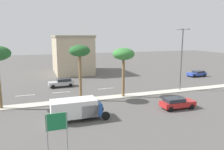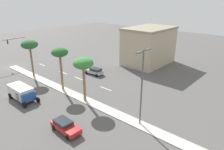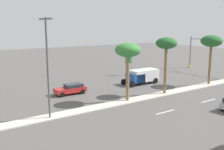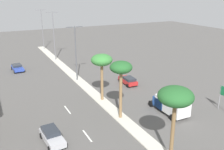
{
  "view_description": "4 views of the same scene",
  "coord_description": "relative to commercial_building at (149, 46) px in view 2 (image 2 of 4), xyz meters",
  "views": [
    {
      "loc": [
        28.87,
        14.51,
        8.98
      ],
      "look_at": [
        0.27,
        24.72,
        3.43
      ],
      "focal_mm": 34.7,
      "sensor_mm": 36.0,
      "label": 1
    },
    {
      "loc": [
        19.83,
        49.63,
        15.75
      ],
      "look_at": [
        -3.86,
        28.73,
        3.89
      ],
      "focal_mm": 33.28,
      "sensor_mm": 36.0,
      "label": 2
    },
    {
      "loc": [
        -24.89,
        46.32,
        9.38
      ],
      "look_at": [
        0.91,
        28.35,
        3.39
      ],
      "focal_mm": 42.51,
      "sensor_mm": 36.0,
      "label": 3
    },
    {
      "loc": [
        -14.45,
        -5.95,
        15.85
      ],
      "look_at": [
        3.26,
        29.22,
        2.8
      ],
      "focal_mm": 40.63,
      "sensor_mm": 36.0,
      "label": 4
    }
  ],
  "objects": [
    {
      "name": "sedan_red_mid",
      "position": [
        31.32,
        7.72,
        -3.77
      ],
      "size": [
        1.97,
        4.33,
        1.4
      ],
      "color": "red",
      "rests_on": "ground"
    },
    {
      "name": "palm_tree_mid",
      "position": [
        24.27,
        3.45,
        1.67
      ],
      "size": [
        3.15,
        3.15,
        7.12
      ],
      "color": "olive",
      "rests_on": "median_curb"
    },
    {
      "name": "sedan_silver_outboard",
      "position": [
        14.61,
        -4.36,
        -3.75
      ],
      "size": [
        2.12,
        4.41,
        1.45
      ],
      "color": "#B2B2B7",
      "rests_on": "ground"
    },
    {
      "name": "lane_stripe_center",
      "position": [
        18.52,
        -10.32,
        -4.52
      ],
      "size": [
        0.2,
        2.8,
        0.01
      ],
      "primitive_type": "cube",
      "color": "silver",
      "rests_on": "ground"
    },
    {
      "name": "commercial_building",
      "position": [
        0.0,
        0.0,
        0.0
      ],
      "size": [
        12.9,
        8.7,
        9.02
      ],
      "color": "tan",
      "rests_on": "ground"
    },
    {
      "name": "lane_stripe_right",
      "position": [
        18.52,
        2.65,
        -4.52
      ],
      "size": [
        0.2,
        2.8,
        0.01
      ],
      "primitive_type": "cube",
      "color": "silver",
      "rests_on": "ground"
    },
    {
      "name": "street_lamp_center",
      "position": [
        23.83,
        13.78,
        1.42
      ],
      "size": [
        2.9,
        0.24,
        9.95
      ],
      "color": "#515459",
      "rests_on": "median_curb"
    },
    {
      "name": "ground_plane",
      "position": [
        24.06,
        4.24,
        -4.52
      ],
      "size": [
        160.0,
        160.0,
        0.0
      ],
      "primitive_type": "plane",
      "color": "#565451"
    },
    {
      "name": "palm_tree_center",
      "position": [
        24.01,
        -2.85,
        2.16
      ],
      "size": [
        2.83,
        2.83,
        7.63
      ],
      "color": "olive",
      "rests_on": "median_curb"
    },
    {
      "name": "palm_tree_near",
      "position": [
        24.13,
        -12.87,
        2.22
      ],
      "size": [
        3.29,
        3.29,
        7.68
      ],
      "color": "brown",
      "rests_on": "median_curb"
    },
    {
      "name": "lane_stripe_inboard",
      "position": [
        18.52,
        -19.06,
        -4.52
      ],
      "size": [
        0.2,
        2.8,
        0.01
      ],
      "primitive_type": "cube",
      "color": "silver",
      "rests_on": "ground"
    },
    {
      "name": "lane_stripe_trailing",
      "position": [
        18.52,
        -4.95,
        -4.52
      ],
      "size": [
        0.2,
        2.8,
        0.01
      ],
      "primitive_type": "cube",
      "color": "silver",
      "rests_on": "ground"
    },
    {
      "name": "median_curb",
      "position": [
        24.06,
        12.04,
        -4.46
      ],
      "size": [
        1.8,
        70.2,
        0.12
      ],
      "primitive_type": "cube",
      "color": "beige",
      "rests_on": "ground"
    },
    {
      "name": "box_truck",
      "position": [
        30.72,
        -4.5,
        -3.26
      ],
      "size": [
        2.53,
        6.08,
        2.27
      ],
      "color": "#234C99",
      "rests_on": "ground"
    }
  ]
}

